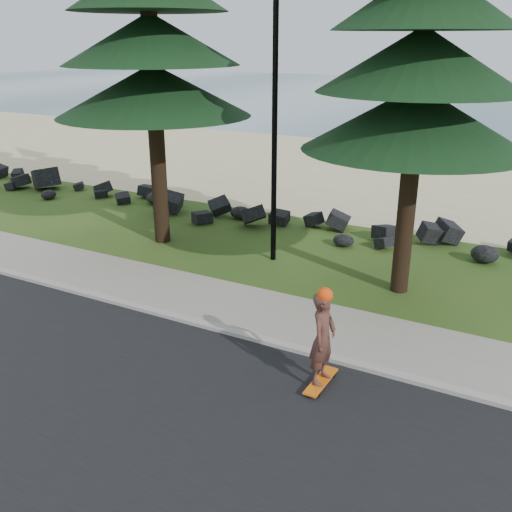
# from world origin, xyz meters

# --- Properties ---
(ground) EXTENTS (160.00, 160.00, 0.00)m
(ground) POSITION_xyz_m (0.00, 0.00, 0.00)
(ground) COLOR #284A17
(ground) RESTS_ON ground
(road) EXTENTS (160.00, 7.00, 0.02)m
(road) POSITION_xyz_m (0.00, -4.50, 0.01)
(road) COLOR black
(road) RESTS_ON ground
(kerb) EXTENTS (160.00, 0.20, 0.10)m
(kerb) POSITION_xyz_m (0.00, -0.90, 0.05)
(kerb) COLOR #A69F95
(kerb) RESTS_ON ground
(sidewalk) EXTENTS (160.00, 2.00, 0.08)m
(sidewalk) POSITION_xyz_m (0.00, 0.20, 0.04)
(sidewalk) COLOR gray
(sidewalk) RESTS_ON ground
(beach_sand) EXTENTS (160.00, 15.00, 0.01)m
(beach_sand) POSITION_xyz_m (0.00, 14.50, 0.01)
(beach_sand) COLOR #C5B583
(beach_sand) RESTS_ON ground
(ocean) EXTENTS (160.00, 58.00, 0.01)m
(ocean) POSITION_xyz_m (0.00, 51.00, 0.00)
(ocean) COLOR #3C6473
(ocean) RESTS_ON ground
(seawall_boulders) EXTENTS (60.00, 2.40, 1.10)m
(seawall_boulders) POSITION_xyz_m (0.00, 5.60, 0.00)
(seawall_boulders) COLOR black
(seawall_boulders) RESTS_ON ground
(lamp_post) EXTENTS (0.25, 0.14, 8.14)m
(lamp_post) POSITION_xyz_m (0.00, 3.20, 4.13)
(lamp_post) COLOR black
(lamp_post) RESTS_ON ground
(skateboarder) EXTENTS (0.40, 0.98, 1.81)m
(skateboarder) POSITION_xyz_m (3.38, -1.74, 0.91)
(skateboarder) COLOR orange
(skateboarder) RESTS_ON ground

